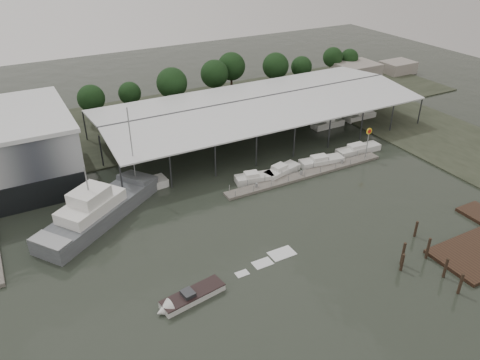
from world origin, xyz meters
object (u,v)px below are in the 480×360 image
speedboat_underway (188,298)px  white_sailboat (132,189)px  shell_fuel_sign (368,137)px  grey_trawler (99,209)px

speedboat_underway → white_sailboat: bearing=-102.5°
shell_fuel_sign → speedboat_underway: (-38.96, -16.53, -3.53)m
shell_fuel_sign → white_sailboat: (-37.34, 7.78, -3.28)m
grey_trawler → white_sailboat: (5.78, 4.65, -0.93)m
shell_fuel_sign → grey_trawler: 43.30m
shell_fuel_sign → white_sailboat: bearing=168.2°
shell_fuel_sign → speedboat_underway: bearing=-157.0°
shell_fuel_sign → grey_trawler: bearing=175.8°
shell_fuel_sign → speedboat_underway: 42.47m
shell_fuel_sign → grey_trawler: (-43.12, 3.13, -2.35)m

